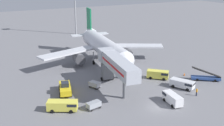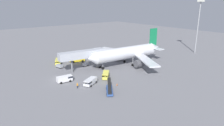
# 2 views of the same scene
# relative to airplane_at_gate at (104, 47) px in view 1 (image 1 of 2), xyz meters

# --- Properties ---
(ground_plane) EXTENTS (300.00, 300.00, 0.00)m
(ground_plane) POSITION_rel_airplane_at_gate_xyz_m (-2.05, -28.55, -4.87)
(ground_plane) COLOR slate
(airplane_at_gate) EXTENTS (35.86, 35.20, 13.70)m
(airplane_at_gate) POSITION_rel_airplane_at_gate_xyz_m (0.00, 0.00, 0.00)
(airplane_at_gate) COLOR silver
(airplane_at_gate) RESTS_ON ground
(jet_bridge) EXTENTS (5.25, 17.53, 7.47)m
(jet_bridge) POSITION_rel_airplane_at_gate_xyz_m (-4.95, -16.79, 0.73)
(jet_bridge) COLOR #B2B7C1
(jet_bridge) RESTS_ON ground
(pushback_tug) EXTENTS (3.68, 6.46, 2.64)m
(pushback_tug) POSITION_rel_airplane_at_gate_xyz_m (-15.55, -14.43, -3.65)
(pushback_tug) COLOR yellow
(pushback_tug) RESTS_ON ground
(belt_loader_truck) EXTENTS (6.44, 5.24, 3.19)m
(belt_loader_truck) POSITION_rel_airplane_at_gate_xyz_m (16.34, -21.86, -4.10)
(belt_loader_truck) COLOR #2D4C8E
(belt_loader_truck) RESTS_ON ground
(service_van_outer_right) EXTENTS (5.02, 4.76, 2.01)m
(service_van_outer_right) POSITION_rel_airplane_at_gate_xyz_m (6.88, -16.10, -3.71)
(service_van_outer_right) COLOR #E5DB4C
(service_van_outer_right) RESTS_ON ground
(service_van_far_right) EXTENTS (5.84, 4.36, 1.94)m
(service_van_far_right) POSITION_rel_airplane_at_gate_xyz_m (-18.19, -21.74, -3.74)
(service_van_far_right) COLOR #E5DB4C
(service_van_far_right) RESTS_ON ground
(service_van_far_center) EXTENTS (2.38, 4.93, 2.01)m
(service_van_far_center) POSITION_rel_airplane_at_gate_xyz_m (1.57, -28.21, -3.71)
(service_van_far_center) COLOR white
(service_van_far_center) RESTS_ON ground
(service_van_near_center) EXTENTS (4.30, 5.57, 1.82)m
(service_van_near_center) POSITION_rel_airplane_at_gate_xyz_m (8.40, -23.17, -3.81)
(service_van_near_center) COLOR silver
(service_van_near_center) RESTS_ON ground
(baggage_cart_mid_center) EXTENTS (2.34, 2.75, 1.39)m
(baggage_cart_mid_center) POSITION_rel_airplane_at_gate_xyz_m (-8.82, -14.41, -4.09)
(baggage_cart_mid_center) COLOR #38383D
(baggage_cart_mid_center) RESTS_ON ground
(baggage_cart_mid_left) EXTENTS (2.96, 1.95, 1.37)m
(baggage_cart_mid_left) POSITION_rel_airplane_at_gate_xyz_m (-12.89, -23.47, -4.10)
(baggage_cart_mid_left) COLOR #38383D
(baggage_cart_mid_left) RESTS_ON ground
(ground_crew_worker_foreground) EXTENTS (0.38, 0.38, 1.73)m
(ground_crew_worker_foreground) POSITION_rel_airplane_at_gate_xyz_m (8.34, -27.59, -3.95)
(ground_crew_worker_foreground) COLOR #1E2333
(ground_crew_worker_foreground) RESTS_ON ground
(safety_cone_alpha) EXTENTS (0.42, 0.42, 0.65)m
(safety_cone_alpha) POSITION_rel_airplane_at_gate_xyz_m (13.94, -17.13, -4.55)
(safety_cone_alpha) COLOR black
(safety_cone_alpha) RESTS_ON ground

